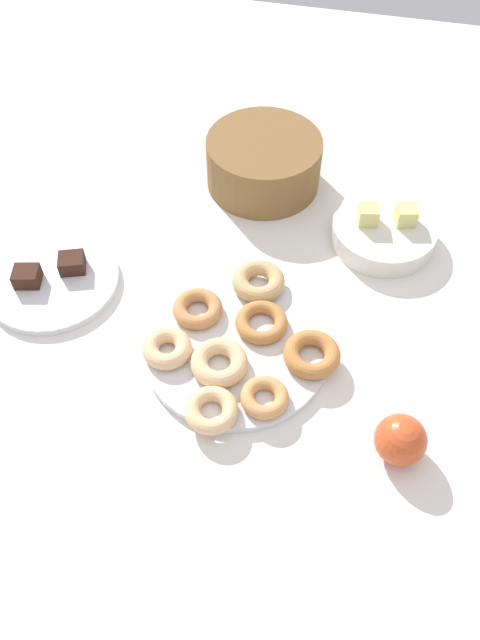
% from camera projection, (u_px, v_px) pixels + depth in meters
% --- Properties ---
extents(ground_plane, '(2.40, 2.40, 0.00)m').
position_uv_depth(ground_plane, '(236.00, 350.00, 1.06)').
color(ground_plane, white).
extents(donut_plate, '(0.32, 0.32, 0.02)m').
position_uv_depth(donut_plate, '(236.00, 347.00, 1.06)').
color(donut_plate, silver).
rests_on(donut_plate, ground_plane).
extents(donut_0, '(0.13, 0.13, 0.02)m').
position_uv_depth(donut_0, '(262.00, 322.00, 1.06)').
color(donut_0, '#BC7A3D').
rests_on(donut_0, donut_plate).
extents(donut_1, '(0.13, 0.13, 0.03)m').
position_uv_depth(donut_1, '(219.00, 363.00, 1.01)').
color(donut_1, '#EABC84').
rests_on(donut_1, donut_plate).
extents(donut_2, '(0.11, 0.11, 0.03)m').
position_uv_depth(donut_2, '(312.00, 356.00, 1.02)').
color(donut_2, '#BC7A3D').
rests_on(donut_2, donut_plate).
extents(donut_3, '(0.09, 0.09, 0.03)m').
position_uv_depth(donut_3, '(167.00, 348.00, 1.03)').
color(donut_3, '#EABC84').
rests_on(donut_3, donut_plate).
extents(donut_4, '(0.11, 0.11, 0.02)m').
position_uv_depth(donut_4, '(265.00, 397.00, 0.97)').
color(donut_4, tan).
rests_on(donut_4, donut_plate).
extents(donut_5, '(0.12, 0.12, 0.02)m').
position_uv_depth(donut_5, '(198.00, 309.00, 1.08)').
color(donut_5, '#C6844C').
rests_on(donut_5, donut_plate).
extents(donut_6, '(0.13, 0.13, 0.03)m').
position_uv_depth(donut_6, '(258.00, 281.00, 1.11)').
color(donut_6, tan).
rests_on(donut_6, donut_plate).
extents(donut_7, '(0.12, 0.12, 0.02)m').
position_uv_depth(donut_7, '(211.00, 410.00, 0.96)').
color(donut_7, '#EABC84').
rests_on(donut_7, donut_plate).
extents(cake_plate, '(0.24, 0.24, 0.02)m').
position_uv_depth(cake_plate, '(53.00, 281.00, 1.15)').
color(cake_plate, silver).
rests_on(cake_plate, ground_plane).
extents(brownie_near, '(0.05, 0.05, 0.03)m').
position_uv_depth(brownie_near, '(27.00, 276.00, 1.12)').
color(brownie_near, '#381E14').
rests_on(brownie_near, cake_plate).
extents(brownie_far, '(0.06, 0.05, 0.03)m').
position_uv_depth(brownie_far, '(72.00, 263.00, 1.14)').
color(brownie_far, '#381E14').
rests_on(brownie_far, cake_plate).
extents(basket, '(0.29, 0.29, 0.11)m').
position_uv_depth(basket, '(264.00, 162.00, 1.28)').
color(basket, brown).
rests_on(basket, ground_plane).
extents(fruit_bowl, '(0.20, 0.20, 0.04)m').
position_uv_depth(fruit_bowl, '(383.00, 233.00, 1.20)').
color(fruit_bowl, silver).
rests_on(fruit_bowl, ground_plane).
extents(melon_chunk_left, '(0.04, 0.04, 0.04)m').
position_uv_depth(melon_chunk_left, '(368.00, 215.00, 1.17)').
color(melon_chunk_left, '#DBD67A').
rests_on(melon_chunk_left, fruit_bowl).
extents(melon_chunk_right, '(0.04, 0.04, 0.04)m').
position_uv_depth(melon_chunk_right, '(406.00, 215.00, 1.17)').
color(melon_chunk_right, '#DBD67A').
rests_on(melon_chunk_right, fruit_bowl).
extents(apple, '(0.08, 0.08, 0.08)m').
position_uv_depth(apple, '(401.00, 440.00, 0.92)').
color(apple, '#CC4C23').
rests_on(apple, ground_plane).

